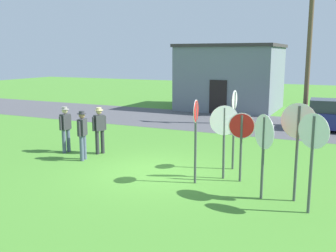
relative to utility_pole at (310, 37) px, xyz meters
name	(u,v)px	position (x,y,z in m)	size (l,w,h in m)	color
ground_plane	(153,172)	(-3.37, -10.67, -4.49)	(80.00, 80.00, 0.00)	#47842D
street_asphalt	(237,123)	(-3.37, -0.79, -4.49)	(60.00, 6.40, 0.01)	#4C4C51
building_background	(231,77)	(-5.34, 4.53, -2.33)	(6.43, 5.47, 4.31)	slate
utility_pole	(310,37)	(0.00, 0.00, 0.00)	(1.80, 0.24, 8.61)	brown
stop_sign_center_cluster	(224,129)	(-1.18, -10.30, -2.98)	(0.76, 0.50, 2.19)	#474C4C
stop_sign_far_back	(196,128)	(-1.77, -11.10, -2.87)	(0.13, 0.64, 2.42)	#474C4C
stop_sign_low_front	(241,135)	(-0.64, -10.40, -3.11)	(0.74, 0.18, 2.02)	#474C4C
stop_sign_nearest	(264,141)	(0.22, -11.50, -2.98)	(0.62, 0.64, 2.19)	#474C4C
stop_sign_leaning_left	(234,118)	(-1.19, -9.26, -2.81)	(0.07, 0.62, 2.55)	#474C4C
stop_sign_leaning_right	(313,145)	(1.41, -11.97, -2.86)	(0.71, 0.42, 2.36)	#474C4C
stop_sign_tallest	(298,134)	(1.00, -11.32, -2.76)	(0.87, 0.18, 2.49)	#474C4C
person_on_left	(66,127)	(-7.48, -9.81, -3.51)	(0.31, 0.57, 1.74)	#4C5670
person_in_blue	(82,132)	(-6.23, -10.43, -3.51)	(0.32, 0.56, 1.74)	#4C5670
person_in_teal	(99,127)	(-6.23, -9.43, -3.48)	(0.45, 0.52, 1.74)	#2D2D33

